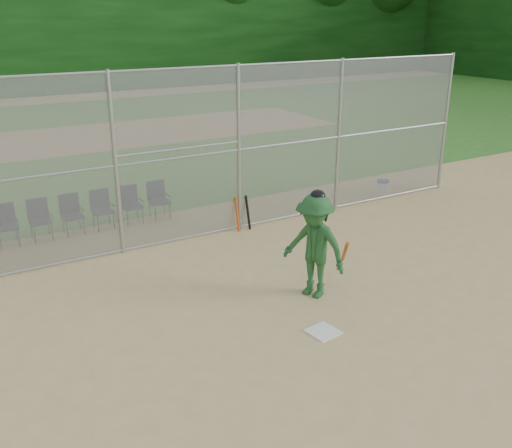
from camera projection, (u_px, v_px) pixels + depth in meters
ground at (330, 328)px, 9.75m from camera, size 100.00×100.00×0.00m
grass_strip at (72, 139)px, 24.29m from camera, size 100.00×100.00×0.00m
dirt_patch_far at (72, 139)px, 24.29m from camera, size 24.00×24.00×0.00m
backstop_fence at (201, 152)px, 13.07m from camera, size 16.09×0.09×4.00m
treeline at (46, 2)px, 23.99m from camera, size 81.00×60.00×11.00m
home_plate at (323, 332)px, 9.62m from camera, size 0.53×0.53×0.02m
batter_at_plate at (314, 246)px, 10.56m from camera, size 1.19×1.48×2.09m
water_cooler at (383, 187)px, 16.81m from camera, size 0.35×0.35×0.44m
spare_bats at (243, 213)px, 14.05m from camera, size 0.36×0.26×0.84m
chair_2 at (7, 226)px, 13.04m from camera, size 0.54×0.52×0.96m
chair_3 at (40, 220)px, 13.39m from camera, size 0.54×0.52×0.96m
chair_4 at (72, 215)px, 13.75m from camera, size 0.54×0.52×0.96m
chair_5 at (103, 210)px, 14.10m from camera, size 0.54×0.52×0.96m
chair_6 at (132, 205)px, 14.45m from camera, size 0.54×0.52×0.96m
chair_7 at (159, 201)px, 14.81m from camera, size 0.54×0.52×0.96m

